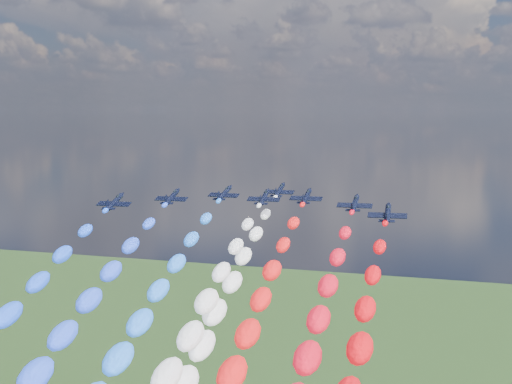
% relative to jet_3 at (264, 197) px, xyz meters
% --- Properties ---
extents(jet_0, '(8.39, 11.11, 5.34)m').
position_rel_jet_3_xyz_m(jet_0, '(-30.35, -17.53, 0.00)').
color(jet_0, black).
extents(jet_1, '(8.09, 10.89, 5.34)m').
position_rel_jet_3_xyz_m(jet_1, '(-21.43, -5.63, 0.00)').
color(jet_1, black).
extents(jet_2, '(8.44, 11.14, 5.34)m').
position_rel_jet_3_xyz_m(jet_2, '(-11.72, 4.66, 0.00)').
color(jet_2, black).
extents(jet_3, '(8.34, 11.07, 5.34)m').
position_rel_jet_3_xyz_m(jet_3, '(0.00, 0.00, 0.00)').
color(jet_3, black).
extents(jet_4, '(7.93, 10.78, 5.34)m').
position_rel_jet_3_xyz_m(jet_4, '(-0.16, 15.09, 0.00)').
color(jet_4, black).
extents(trail_4, '(6.33, 120.97, 58.08)m').
position_rel_jet_3_xyz_m(trail_4, '(-0.16, -46.47, -27.21)').
color(trail_4, white).
extents(jet_5, '(7.87, 10.73, 5.34)m').
position_rel_jet_3_xyz_m(jet_5, '(9.38, 4.28, 0.00)').
color(jet_5, black).
extents(jet_6, '(8.03, 10.85, 5.34)m').
position_rel_jet_3_xyz_m(jet_6, '(22.40, -4.56, 0.00)').
color(jet_6, black).
extents(jet_7, '(8.41, 11.12, 5.34)m').
position_rel_jet_3_xyz_m(jet_7, '(30.91, -17.22, 0.00)').
color(jet_7, black).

